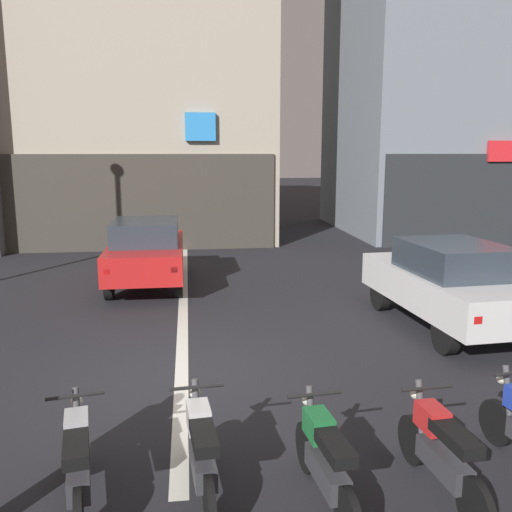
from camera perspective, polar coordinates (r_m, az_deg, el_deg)
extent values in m
plane|color=#232328|center=(8.40, -7.79, -12.25)|extent=(120.00, 120.00, 0.00)
cube|color=silver|center=(14.11, -7.57, -2.65)|extent=(0.20, 18.00, 0.01)
cube|color=#B2A893|center=(22.76, -13.12, 23.76)|extent=(10.24, 7.24, 16.91)
cube|color=#3E3A33|center=(18.59, -13.35, 5.40)|extent=(9.83, 0.10, 3.20)
cube|color=#3399F2|center=(18.36, -5.84, 13.30)|extent=(0.99, 0.16, 0.91)
cube|color=red|center=(20.91, 24.49, 9.95)|extent=(1.15, 0.16, 0.71)
cylinder|color=black|center=(15.21, -13.88, -0.67)|extent=(0.18, 0.64, 0.64)
cylinder|color=black|center=(15.11, -8.03, -0.53)|extent=(0.18, 0.64, 0.64)
cylinder|color=black|center=(12.69, -15.13, -3.01)|extent=(0.18, 0.64, 0.64)
cylinder|color=black|center=(12.57, -8.10, -2.86)|extent=(0.18, 0.64, 0.64)
cube|color=red|center=(13.78, -11.33, 0.08)|extent=(1.79, 4.11, 0.66)
cube|color=#2D3842|center=(13.54, -11.47, 2.50)|extent=(1.56, 1.98, 0.56)
cube|color=red|center=(11.88, -15.34, -1.58)|extent=(0.14, 0.06, 0.12)
cube|color=red|center=(11.77, -8.54, -1.43)|extent=(0.14, 0.06, 0.12)
cylinder|color=black|center=(11.77, 12.84, -3.98)|extent=(0.22, 0.65, 0.64)
cylinder|color=black|center=(12.47, 19.37, -3.50)|extent=(0.22, 0.65, 0.64)
cylinder|color=black|center=(9.56, 19.19, -7.82)|extent=(0.22, 0.65, 0.64)
cube|color=silver|center=(10.90, 19.44, -3.20)|extent=(2.04, 4.21, 0.66)
cube|color=#2D3842|center=(10.65, 20.05, -0.20)|extent=(1.68, 2.07, 0.56)
cube|color=red|center=(8.87, 22.12, -6.21)|extent=(0.14, 0.07, 0.12)
cylinder|color=black|center=(6.25, -17.94, -18.66)|extent=(0.16, 0.52, 0.52)
cube|color=#38383D|center=(5.65, -18.06, -20.76)|extent=(0.33, 0.76, 0.22)
cube|color=black|center=(5.34, -18.31, -18.43)|extent=(0.32, 0.63, 0.12)
cube|color=#B2B5BA|center=(5.72, -18.24, -16.60)|extent=(0.28, 0.39, 0.24)
cylinder|color=#4C4C51|center=(5.94, -18.17, -16.23)|extent=(0.11, 0.25, 0.70)
cylinder|color=black|center=(5.73, -18.38, -13.71)|extent=(0.55, 0.13, 0.04)
sphere|color=silver|center=(5.99, -18.26, -14.25)|extent=(0.12, 0.12, 0.12)
cylinder|color=black|center=(6.19, -6.33, -18.47)|extent=(0.12, 0.52, 0.52)
cylinder|color=black|center=(5.22, -4.87, -24.60)|extent=(0.12, 0.52, 0.52)
cube|color=#38383D|center=(5.60, -5.64, -20.59)|extent=(0.26, 0.75, 0.22)
cube|color=black|center=(5.28, -5.50, -18.24)|extent=(0.27, 0.62, 0.12)
cube|color=silver|center=(5.66, -6.02, -16.40)|extent=(0.25, 0.38, 0.24)
cylinder|color=#4C4C51|center=(5.88, -6.25, -16.02)|extent=(0.09, 0.24, 0.70)
cylinder|color=black|center=(5.67, -6.23, -13.48)|extent=(0.55, 0.08, 0.04)
sphere|color=silver|center=(5.92, -6.42, -14.02)|extent=(0.12, 0.12, 0.12)
cylinder|color=black|center=(6.03, 5.25, -19.30)|extent=(0.12, 0.52, 0.52)
cube|color=#38383D|center=(5.47, 7.44, -21.45)|extent=(0.27, 0.75, 0.22)
cube|color=black|center=(5.16, 8.18, -19.05)|extent=(0.28, 0.62, 0.12)
cube|color=#1E7238|center=(5.51, 6.57, -17.18)|extent=(0.25, 0.38, 0.24)
cylinder|color=#4C4C51|center=(5.73, 5.80, -16.80)|extent=(0.09, 0.24, 0.70)
cylinder|color=black|center=(5.51, 6.14, -14.21)|extent=(0.55, 0.09, 0.04)
sphere|color=silver|center=(5.76, 5.42, -14.76)|extent=(0.12, 0.12, 0.12)
cylinder|color=black|center=(6.36, 16.00, -18.00)|extent=(0.11, 0.52, 0.52)
cylinder|color=black|center=(5.52, 21.98, -23.22)|extent=(0.11, 0.52, 0.52)
cube|color=#38383D|center=(5.83, 19.06, -19.76)|extent=(0.26, 0.75, 0.22)
cube|color=black|center=(5.55, 20.15, -17.38)|extent=(0.27, 0.62, 0.12)
cube|color=red|center=(5.87, 17.95, -15.82)|extent=(0.25, 0.38, 0.24)
cylinder|color=#4C4C51|center=(6.07, 16.86, -15.54)|extent=(0.09, 0.24, 0.70)
cylinder|color=black|center=(5.87, 17.42, -13.05)|extent=(0.55, 0.08, 0.04)
sphere|color=silver|center=(6.10, 16.37, -13.64)|extent=(0.12, 0.12, 0.12)
cylinder|color=black|center=(7.02, 23.83, -15.64)|extent=(0.15, 0.52, 0.52)
cylinder|color=#4C4C51|center=(6.77, 24.89, -13.28)|extent=(0.10, 0.25, 0.70)
sphere|color=silver|center=(6.79, 24.31, -11.61)|extent=(0.12, 0.12, 0.12)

